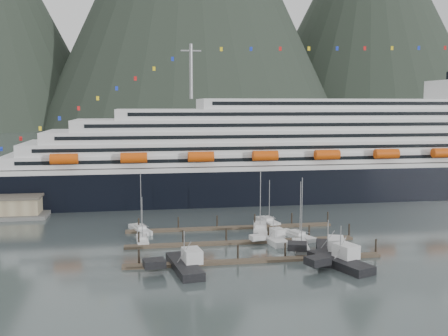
{
  "coord_description": "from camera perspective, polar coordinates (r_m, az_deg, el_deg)",
  "views": [
    {
      "loc": [
        -25.59,
        -100.93,
        28.7
      ],
      "look_at": [
        -5.55,
        22.0,
        13.5
      ],
      "focal_mm": 42.0,
      "sensor_mm": 36.0,
      "label": 1
    }
  ],
  "objects": [
    {
      "name": "cruise_ship",
      "position": [
        166.33,
        10.33,
        1.1
      ],
      "size": [
        210.0,
        30.4,
        50.3
      ],
      "color": "black",
      "rests_on": "ground"
    },
    {
      "name": "sailboat_d",
      "position": [
        115.26,
        7.93,
        -7.32
      ],
      "size": [
        6.11,
        10.57,
        12.83
      ],
      "rotation": [
        0.0,
        0.0,
        1.95
      ],
      "color": "silver",
      "rests_on": "ground"
    },
    {
      "name": "trawler_c",
      "position": [
        102.58,
        11.1,
        -8.87
      ],
      "size": [
        11.81,
        15.53,
        7.72
      ],
      "rotation": [
        0.0,
        0.0,
        1.27
      ],
      "color": "black",
      "rests_on": "ground"
    },
    {
      "name": "trawler_e",
      "position": [
        110.61,
        5.32,
        -7.67
      ],
      "size": [
        7.54,
        9.87,
        6.1
      ],
      "rotation": [
        0.0,
        0.0,
        1.75
      ],
      "color": "silver",
      "rests_on": "ground"
    },
    {
      "name": "trawler_d",
      "position": [
        96.71,
        12.44,
        -9.86
      ],
      "size": [
        11.43,
        14.13,
        8.13
      ],
      "rotation": [
        0.0,
        0.0,
        1.93
      ],
      "color": "black",
      "rests_on": "ground"
    },
    {
      "name": "sailboat_h",
      "position": [
        107.01,
        8.34,
        -8.43
      ],
      "size": [
        4.48,
        9.68,
        14.94
      ],
      "rotation": [
        0.0,
        0.0,
        1.37
      ],
      "color": "silver",
      "rests_on": "ground"
    },
    {
      "name": "ground",
      "position": [
        108.01,
        4.84,
        -8.48
      ],
      "size": [
        1600.0,
        1600.0,
        0.0
      ],
      "primitive_type": "plane",
      "color": "#414D4D",
      "rests_on": "ground"
    },
    {
      "name": "sailboat_e",
      "position": [
        121.0,
        -9.12,
        -6.65
      ],
      "size": [
        5.5,
        9.82,
        14.0
      ],
      "rotation": [
        0.0,
        0.0,
        1.91
      ],
      "color": "silver",
      "rests_on": "ground"
    },
    {
      "name": "sailboat_f",
      "position": [
        127.85,
        4.75,
        -5.85
      ],
      "size": [
        4.44,
        9.46,
        11.19
      ],
      "rotation": [
        0.0,
        0.0,
        1.78
      ],
      "color": "silver",
      "rests_on": "ground"
    },
    {
      "name": "trawler_a",
      "position": [
        92.84,
        -4.44,
        -10.45
      ],
      "size": [
        10.39,
        14.28,
        7.65
      ],
      "rotation": [
        0.0,
        0.0,
        1.72
      ],
      "color": "black",
      "rests_on": "ground"
    },
    {
      "name": "dock_far",
      "position": [
        122.14,
        0.74,
        -6.49
      ],
      "size": [
        48.18,
        2.28,
        3.2
      ],
      "color": "#42382B",
      "rests_on": "ground"
    },
    {
      "name": "sailboat_a",
      "position": [
        111.84,
        -8.87,
        -7.79
      ],
      "size": [
        2.63,
        7.97,
        10.1
      ],
      "rotation": [
        0.0,
        0.0,
        1.62
      ],
      "color": "silver",
      "rests_on": "ground"
    },
    {
      "name": "sailboat_g",
      "position": [
        120.39,
        3.95,
        -6.64
      ],
      "size": [
        5.55,
        12.29,
        14.33
      ],
      "rotation": [
        0.0,
        0.0,
        1.35
      ],
      "color": "silver",
      "rests_on": "ground"
    },
    {
      "name": "dock_mid",
      "position": [
        109.75,
        1.93,
        -8.04
      ],
      "size": [
        48.18,
        2.28,
        3.2
      ],
      "color": "#42382B",
      "rests_on": "ground"
    },
    {
      "name": "dock_near",
      "position": [
        97.52,
        3.44,
        -9.98
      ],
      "size": [
        48.18,
        2.28,
        3.2
      ],
      "color": "#42382B",
      "rests_on": "ground"
    }
  ]
}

